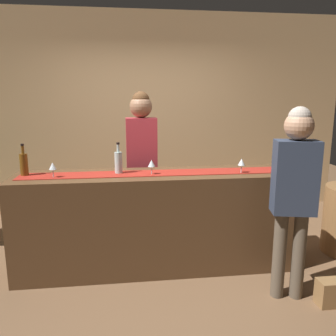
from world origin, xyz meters
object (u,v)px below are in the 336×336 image
object	(u,v)px
bartender	(142,151)
customer_sipping	(294,185)
wine_glass_mid_counter	(53,167)
handbag	(334,292)
wine_bottle_clear	(118,162)
wine_bottle_amber	(24,164)
wine_glass_near_customer	(242,162)
wine_glass_far_end	(152,164)

from	to	relation	value
bartender	customer_sipping	size ratio (longest dim) A/B	1.08
wine_glass_mid_counter	handbag	xyz separation A→B (m)	(2.35, -0.78, -0.97)
wine_bottle_clear	wine_glass_mid_counter	bearing A→B (deg)	-169.68
bartender	wine_glass_mid_counter	bearing A→B (deg)	36.98
bartender	wine_bottle_clear	bearing A→B (deg)	64.57
wine_glass_mid_counter	wine_bottle_amber	bearing A→B (deg)	157.09
wine_bottle_amber	wine_bottle_clear	size ratio (longest dim) A/B	1.00
bartender	handbag	bearing A→B (deg)	135.70
wine_glass_near_customer	bartender	bearing A→B (deg)	144.05
wine_glass_mid_counter	wine_glass_far_end	bearing A→B (deg)	1.16
wine_glass_far_end	customer_sipping	bearing A→B (deg)	-29.55
wine_bottle_clear	customer_sipping	xyz separation A→B (m)	(1.42, -0.72, -0.09)
wine_glass_far_end	bartender	distance (m)	0.64
wine_bottle_clear	wine_glass_near_customer	bearing A→B (deg)	-6.39
wine_glass_near_customer	wine_glass_mid_counter	distance (m)	1.77
wine_glass_mid_counter	customer_sipping	bearing A→B (deg)	-16.90
wine_bottle_clear	wine_bottle_amber	bearing A→B (deg)	179.20
wine_bottle_amber	wine_glass_mid_counter	world-z (taller)	wine_bottle_amber
wine_bottle_amber	wine_glass_far_end	world-z (taller)	wine_bottle_amber
wine_glass_near_customer	handbag	size ratio (longest dim) A/B	0.51
wine_glass_near_customer	handbag	bearing A→B (deg)	-52.71
wine_bottle_clear	customer_sipping	world-z (taller)	customer_sipping
bartender	wine_glass_near_customer	bearing A→B (deg)	143.27
customer_sipping	handbag	bearing A→B (deg)	-14.62
wine_glass_near_customer	customer_sipping	distance (m)	0.64
wine_bottle_amber	wine_bottle_clear	bearing A→B (deg)	-0.80
wine_bottle_clear	wine_glass_far_end	distance (m)	0.32
bartender	customer_sipping	xyz separation A→B (m)	(1.17, -1.26, -0.10)
wine_glass_far_end	bartender	xyz separation A→B (m)	(-0.06, 0.63, 0.02)
bartender	wine_bottle_amber	bearing A→B (deg)	24.51
wine_bottle_amber	wine_glass_near_customer	size ratio (longest dim) A/B	2.10
wine_glass_near_customer	wine_glass_far_end	xyz separation A→B (m)	(-0.87, 0.04, 0.00)
wine_glass_near_customer	customer_sipping	bearing A→B (deg)	-67.52
wine_bottle_amber	handbag	size ratio (longest dim) A/B	1.08
customer_sipping	handbag	xyz separation A→B (m)	(0.33, -0.17, -0.89)
handbag	wine_bottle_clear	bearing A→B (deg)	153.18
wine_glass_near_customer	customer_sipping	size ratio (longest dim) A/B	0.09
wine_bottle_amber	customer_sipping	distance (m)	2.41
wine_glass_near_customer	bartender	world-z (taller)	bartender
handbag	wine_glass_near_customer	bearing A→B (deg)	127.29
wine_glass_near_customer	bartender	xyz separation A→B (m)	(-0.93, 0.68, 0.02)
customer_sipping	wine_bottle_amber	bearing A→B (deg)	174.52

